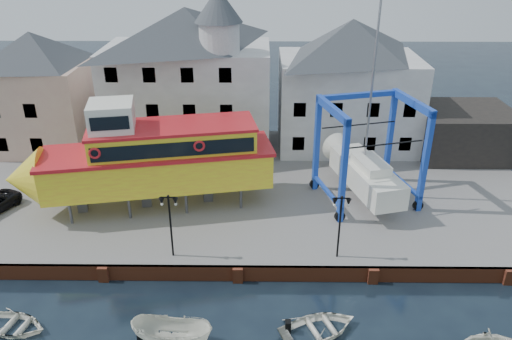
{
  "coord_description": "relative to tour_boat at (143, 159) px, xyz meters",
  "views": [
    {
      "loc": [
        1.33,
        -23.86,
        19.03
      ],
      "look_at": [
        1.0,
        7.0,
        4.0
      ],
      "focal_mm": 35.0,
      "sensor_mm": 36.0,
      "label": 1
    }
  ],
  "objects": [
    {
      "name": "ground",
      "position": [
        6.81,
        -7.26,
        -4.7
      ],
      "size": [
        140.0,
        140.0,
        0.0
      ],
      "primitive_type": "plane",
      "color": "black",
      "rests_on": "ground"
    },
    {
      "name": "quay_wall",
      "position": [
        6.81,
        -7.16,
        -4.2
      ],
      "size": [
        44.0,
        0.47,
        1.0
      ],
      "color": "brown",
      "rests_on": "ground"
    },
    {
      "name": "lamp_post_left",
      "position": [
        2.81,
        -6.06,
        -0.53
      ],
      "size": [
        1.12,
        0.32,
        4.2
      ],
      "color": "black",
      "rests_on": "hardstanding"
    },
    {
      "name": "building_white_right",
      "position": [
        15.81,
        11.74,
        1.9
      ],
      "size": [
        12.0,
        8.0,
        11.2
      ],
      "color": "#B9B9B9",
      "rests_on": "hardstanding"
    },
    {
      "name": "building_white_main",
      "position": [
        1.94,
        11.13,
        2.64
      ],
      "size": [
        14.0,
        8.3,
        14.0
      ],
      "color": "#B9B9B9",
      "rests_on": "hardstanding"
    },
    {
      "name": "building_pink",
      "position": [
        -11.19,
        10.74,
        1.45
      ],
      "size": [
        8.0,
        7.0,
        10.3
      ],
      "color": "tan",
      "rests_on": "hardstanding"
    },
    {
      "name": "hardstanding",
      "position": [
        6.81,
        3.74,
        -4.2
      ],
      "size": [
        44.0,
        22.0,
        1.0
      ],
      "primitive_type": "cube",
      "color": "slate",
      "rests_on": "ground"
    },
    {
      "name": "lamp_post_right",
      "position": [
        12.81,
        -6.06,
        -0.53
      ],
      "size": [
        1.12,
        0.32,
        4.2
      ],
      "color": "black",
      "rests_on": "hardstanding"
    },
    {
      "name": "shed_dark",
      "position": [
        25.81,
        9.74,
        -1.7
      ],
      "size": [
        8.0,
        7.0,
        4.0
      ],
      "primitive_type": "cube",
      "color": "black",
      "rests_on": "hardstanding"
    },
    {
      "name": "motorboat_d",
      "position": [
        -4.89,
        -11.34,
        -4.7
      ],
      "size": [
        4.24,
        3.42,
        0.78
      ],
      "primitive_type": "imported",
      "rotation": [
        0.0,
        0.0,
        1.36
      ],
      "color": "white",
      "rests_on": "ground"
    },
    {
      "name": "travel_lift",
      "position": [
        15.54,
        1.98,
        -1.32
      ],
      "size": [
        7.79,
        9.77,
        14.3
      ],
      "rotation": [
        0.0,
        0.0,
        0.26
      ],
      "color": "blue",
      "rests_on": "hardstanding"
    },
    {
      "name": "motorboat_b",
      "position": [
        11.19,
        -11.42,
        -4.7
      ],
      "size": [
        4.97,
        4.29,
        0.87
      ],
      "primitive_type": "imported",
      "rotation": [
        0.0,
        0.0,
        1.94
      ],
      "color": "white",
      "rests_on": "ground"
    },
    {
      "name": "tour_boat",
      "position": [
        0.0,
        0.0,
        0.0
      ],
      "size": [
        18.5,
        7.59,
        7.85
      ],
      "rotation": [
        0.0,
        0.0,
        0.19
      ],
      "color": "#59595E",
      "rests_on": "hardstanding"
    }
  ]
}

